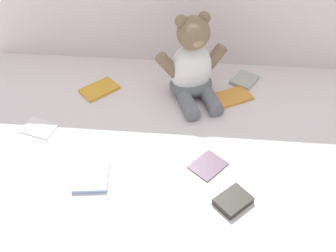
{
  "coord_description": "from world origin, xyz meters",
  "views": [
    {
      "loc": [
        0.1,
        -0.93,
        0.88
      ],
      "look_at": [
        0.02,
        -0.1,
        0.1
      ],
      "focal_mm": 42.21,
      "sensor_mm": 36.0,
      "label": 1
    }
  ],
  "objects_px": {
    "book_case_2": "(232,97)",
    "book_case_5": "(244,80)",
    "book_case_6": "(99,89)",
    "book_case_1": "(91,177)",
    "book_case_4": "(208,165)",
    "book_case_0": "(39,128)",
    "book_case_3": "(233,201)",
    "teddy_bear": "(192,67)"
  },
  "relations": [
    {
      "from": "book_case_0",
      "to": "book_case_1",
      "type": "height_order",
      "value": "book_case_1"
    },
    {
      "from": "book_case_2",
      "to": "book_case_6",
      "type": "distance_m",
      "value": 0.48
    },
    {
      "from": "teddy_bear",
      "to": "book_case_5",
      "type": "distance_m",
      "value": 0.24
    },
    {
      "from": "teddy_bear",
      "to": "book_case_1",
      "type": "distance_m",
      "value": 0.51
    },
    {
      "from": "book_case_4",
      "to": "book_case_0",
      "type": "bearing_deg",
      "value": -151.74
    },
    {
      "from": "book_case_1",
      "to": "book_case_4",
      "type": "xyz_separation_m",
      "value": [
        0.33,
        0.08,
        -0.0
      ]
    },
    {
      "from": "book_case_0",
      "to": "book_case_4",
      "type": "height_order",
      "value": "book_case_0"
    },
    {
      "from": "book_case_2",
      "to": "book_case_5",
      "type": "relative_size",
      "value": 1.45
    },
    {
      "from": "teddy_bear",
      "to": "book_case_4",
      "type": "xyz_separation_m",
      "value": [
        0.07,
        -0.34,
        -0.11
      ]
    },
    {
      "from": "book_case_0",
      "to": "book_case_6",
      "type": "relative_size",
      "value": 0.79
    },
    {
      "from": "book_case_1",
      "to": "book_case_4",
      "type": "bearing_deg",
      "value": -174.23
    },
    {
      "from": "book_case_4",
      "to": "book_case_6",
      "type": "distance_m",
      "value": 0.51
    },
    {
      "from": "book_case_3",
      "to": "book_case_0",
      "type": "bearing_deg",
      "value": 24.65
    },
    {
      "from": "book_case_2",
      "to": "book_case_3",
      "type": "height_order",
      "value": "book_case_3"
    },
    {
      "from": "teddy_bear",
      "to": "book_case_5",
      "type": "relative_size",
      "value": 3.26
    },
    {
      "from": "book_case_3",
      "to": "book_case_4",
      "type": "distance_m",
      "value": 0.14
    },
    {
      "from": "book_case_3",
      "to": "book_case_6",
      "type": "distance_m",
      "value": 0.65
    },
    {
      "from": "book_case_0",
      "to": "book_case_2",
      "type": "xyz_separation_m",
      "value": [
        0.63,
        0.21,
        0.0
      ]
    },
    {
      "from": "teddy_bear",
      "to": "book_case_4",
      "type": "bearing_deg",
      "value": -100.52
    },
    {
      "from": "book_case_4",
      "to": "book_case_5",
      "type": "xyz_separation_m",
      "value": [
        0.13,
        0.43,
        0.0
      ]
    },
    {
      "from": "book_case_2",
      "to": "book_case_5",
      "type": "distance_m",
      "value": 0.11
    },
    {
      "from": "book_case_1",
      "to": "book_case_2",
      "type": "height_order",
      "value": "book_case_1"
    },
    {
      "from": "teddy_bear",
      "to": "book_case_0",
      "type": "distance_m",
      "value": 0.54
    },
    {
      "from": "book_case_0",
      "to": "book_case_4",
      "type": "relative_size",
      "value": 1.02
    },
    {
      "from": "teddy_bear",
      "to": "book_case_2",
      "type": "height_order",
      "value": "teddy_bear"
    },
    {
      "from": "book_case_4",
      "to": "book_case_1",
      "type": "bearing_deg",
      "value": -126.94
    },
    {
      "from": "book_case_2",
      "to": "book_case_4",
      "type": "relative_size",
      "value": 1.35
    },
    {
      "from": "book_case_0",
      "to": "book_case_1",
      "type": "distance_m",
      "value": 0.29
    },
    {
      "from": "book_case_1",
      "to": "book_case_5",
      "type": "xyz_separation_m",
      "value": [
        0.46,
        0.5,
        0.0
      ]
    },
    {
      "from": "book_case_0",
      "to": "book_case_5",
      "type": "height_order",
      "value": "book_case_5"
    },
    {
      "from": "teddy_bear",
      "to": "book_case_2",
      "type": "xyz_separation_m",
      "value": [
        0.15,
        -0.02,
        -0.11
      ]
    },
    {
      "from": "book_case_1",
      "to": "book_case_3",
      "type": "height_order",
      "value": "book_case_3"
    },
    {
      "from": "book_case_5",
      "to": "book_case_6",
      "type": "distance_m",
      "value": 0.53
    },
    {
      "from": "book_case_2",
      "to": "book_case_4",
      "type": "distance_m",
      "value": 0.34
    },
    {
      "from": "book_case_0",
      "to": "book_case_3",
      "type": "xyz_separation_m",
      "value": [
        0.62,
        -0.24,
        0.0
      ]
    },
    {
      "from": "book_case_1",
      "to": "book_case_3",
      "type": "relative_size",
      "value": 1.13
    },
    {
      "from": "book_case_1",
      "to": "book_case_5",
      "type": "bearing_deg",
      "value": -139.94
    },
    {
      "from": "teddy_bear",
      "to": "book_case_3",
      "type": "bearing_deg",
      "value": -95.41
    },
    {
      "from": "book_case_2",
      "to": "book_case_5",
      "type": "height_order",
      "value": "book_case_5"
    },
    {
      "from": "teddy_bear",
      "to": "book_case_0",
      "type": "height_order",
      "value": "teddy_bear"
    },
    {
      "from": "book_case_0",
      "to": "book_case_3",
      "type": "height_order",
      "value": "book_case_3"
    },
    {
      "from": "teddy_bear",
      "to": "book_case_4",
      "type": "height_order",
      "value": "teddy_bear"
    }
  ]
}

